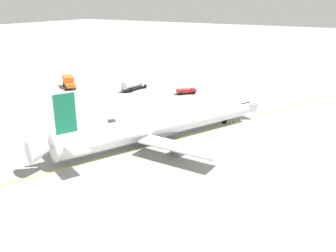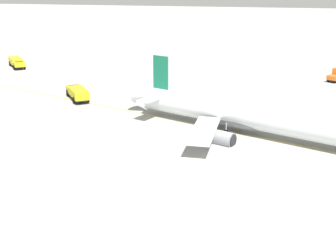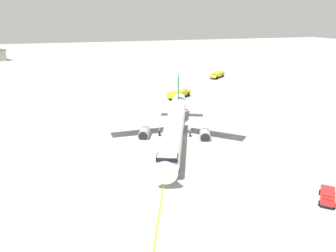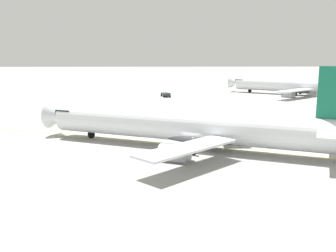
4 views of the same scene
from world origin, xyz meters
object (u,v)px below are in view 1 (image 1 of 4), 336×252
Objects in this scene: ops_pickup_truck at (186,91)px; catering_truck_truck at (69,82)px; airliner_main at (161,126)px; fuel_tanker_truck at (134,84)px.

ops_pickup_truck is 0.65× the size of catering_truck_truck.
airliner_main is at bearing -115.20° from ops_pickup_truck.
fuel_tanker_truck is 1.14× the size of catering_truck_truck.
fuel_tanker_truck is at bearing 57.54° from catering_truck_truck.
catering_truck_truck is at bearing 116.17° from fuel_tanker_truck.
airliner_main is 49.23m from catering_truck_truck.
fuel_tanker_truck is at bearing 147.55° from ops_pickup_truck.
airliner_main is 38.85m from fuel_tanker_truck.
fuel_tanker_truck is 19.05m from catering_truck_truck.
catering_truck_truck is (7.09, -17.68, 0.10)m from fuel_tanker_truck.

